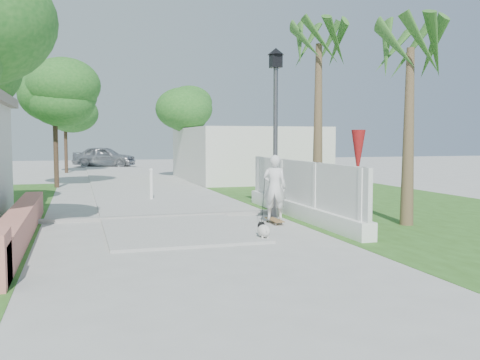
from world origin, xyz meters
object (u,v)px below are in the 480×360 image
object	(u,v)px
street_lamp	(275,125)
patio_umbrella	(358,154)
bollard	(151,183)
parked_car	(104,157)
dog	(263,230)
skateboarder	(266,197)

from	to	relation	value
street_lamp	patio_umbrella	size ratio (longest dim) A/B	1.93
street_lamp	bollard	size ratio (longest dim) A/B	4.07
street_lamp	patio_umbrella	bearing A→B (deg)	-27.76
bollard	parked_car	world-z (taller)	parked_car
bollard	dog	world-z (taller)	bollard
patio_umbrella	street_lamp	bearing A→B (deg)	152.24
street_lamp	parked_car	size ratio (longest dim) A/B	1.00
street_lamp	patio_umbrella	world-z (taller)	street_lamp
dog	bollard	bearing A→B (deg)	103.52
street_lamp	patio_umbrella	distance (m)	2.27
skateboarder	parked_car	world-z (taller)	skateboarder
parked_car	dog	bearing A→B (deg)	-155.64
patio_umbrella	parked_car	size ratio (longest dim) A/B	0.52
skateboarder	dog	size ratio (longest dim) A/B	4.04
skateboarder	street_lamp	bearing A→B (deg)	-92.16
patio_umbrella	skateboarder	bearing A→B (deg)	-164.46
street_lamp	dog	size ratio (longest dim) A/B	8.12
dog	patio_umbrella	bearing A→B (deg)	35.72
street_lamp	bollard	distance (m)	5.56
dog	street_lamp	bearing A→B (deg)	69.12
bollard	parked_car	distance (m)	22.09
bollard	dog	xyz separation A→B (m)	(1.29, -7.56, -0.38)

